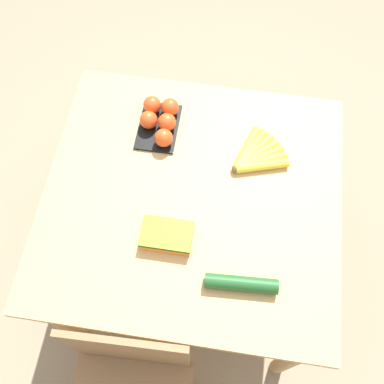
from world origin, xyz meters
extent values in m
plane|color=gray|center=(0.00, 0.00, 0.00)|extent=(12.00, 12.00, 0.00)
cube|color=tan|center=(0.00, 0.00, 0.76)|extent=(1.01, 0.96, 0.03)
cylinder|color=tan|center=(-0.45, -0.42, 0.37)|extent=(0.06, 0.06, 0.75)
cylinder|color=tan|center=(0.45, -0.42, 0.37)|extent=(0.06, 0.06, 0.75)
cylinder|color=tan|center=(-0.45, 0.42, 0.37)|extent=(0.06, 0.06, 0.75)
cylinder|color=tan|center=(0.45, 0.42, 0.37)|extent=(0.06, 0.06, 0.75)
cube|color=#8E6642|center=(0.12, 0.51, 0.66)|extent=(0.39, 0.03, 0.43)
cylinder|color=#8E6642|center=(0.30, 0.54, 0.21)|extent=(0.04, 0.04, 0.42)
cylinder|color=#8E6642|center=(-0.06, 0.53, 0.21)|extent=(0.04, 0.04, 0.42)
sphere|color=brown|center=(-0.14, -0.12, 0.79)|extent=(0.03, 0.03, 0.03)
cylinder|color=yellow|center=(-0.23, -0.14, 0.79)|extent=(0.19, 0.08, 0.03)
cylinder|color=yellow|center=(-0.22, -0.16, 0.79)|extent=(0.18, 0.11, 0.03)
cylinder|color=yellow|center=(-0.21, -0.17, 0.79)|extent=(0.17, 0.13, 0.03)
cylinder|color=yellow|center=(-0.20, -0.18, 0.79)|extent=(0.16, 0.15, 0.03)
cylinder|color=yellow|center=(-0.19, -0.19, 0.79)|extent=(0.14, 0.17, 0.03)
cylinder|color=yellow|center=(-0.18, -0.20, 0.79)|extent=(0.11, 0.18, 0.03)
cylinder|color=yellow|center=(-0.17, -0.21, 0.79)|extent=(0.09, 0.19, 0.03)
cube|color=black|center=(0.16, -0.26, 0.78)|extent=(0.14, 0.21, 0.01)
sphere|color=#DB4C1E|center=(0.13, -0.32, 0.82)|extent=(0.07, 0.07, 0.07)
sphere|color=#DB4C1E|center=(0.20, -0.32, 0.82)|extent=(0.07, 0.07, 0.07)
sphere|color=#DB4C1E|center=(0.13, -0.26, 0.82)|extent=(0.07, 0.07, 0.07)
sphere|color=#DB4C1E|center=(0.20, -0.26, 0.82)|extent=(0.07, 0.07, 0.07)
sphere|color=#DB4C1E|center=(0.13, -0.19, 0.82)|extent=(0.07, 0.07, 0.07)
cube|color=orange|center=(0.06, 0.16, 0.80)|extent=(0.16, 0.11, 0.04)
cube|color=#145123|center=(0.06, 0.16, 0.81)|extent=(0.17, 0.11, 0.02)
cylinder|color=#1E5123|center=(-0.20, 0.28, 0.80)|extent=(0.23, 0.06, 0.05)
camera|label=1|loc=(-0.10, 0.65, 2.16)|focal=42.00mm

